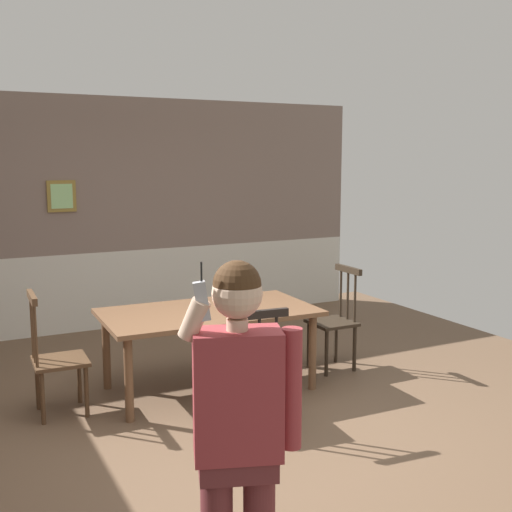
{
  "coord_description": "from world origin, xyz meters",
  "views": [
    {
      "loc": [
        -1.88,
        -4.01,
        2.04
      ],
      "look_at": [
        -0.3,
        -0.9,
        1.5
      ],
      "focal_mm": 44.41,
      "sensor_mm": 36.0,
      "label": 1
    }
  ],
  "objects_px": {
    "chair_by_doorway": "(251,369)",
    "chair_at_table_head": "(335,320)",
    "dining_table": "(209,318)",
    "chair_near_window": "(55,358)",
    "person_figure": "(239,425)"
  },
  "relations": [
    {
      "from": "chair_at_table_head",
      "to": "person_figure",
      "type": "distance_m",
      "value": 3.57
    },
    {
      "from": "chair_at_table_head",
      "to": "chair_by_doorway",
      "type": "bearing_deg",
      "value": 122.87
    },
    {
      "from": "chair_at_table_head",
      "to": "person_figure",
      "type": "relative_size",
      "value": 0.62
    },
    {
      "from": "chair_near_window",
      "to": "person_figure",
      "type": "relative_size",
      "value": 0.62
    },
    {
      "from": "person_figure",
      "to": "dining_table",
      "type": "bearing_deg",
      "value": -90.76
    },
    {
      "from": "dining_table",
      "to": "chair_at_table_head",
      "type": "height_order",
      "value": "chair_at_table_head"
    },
    {
      "from": "chair_by_doorway",
      "to": "chair_at_table_head",
      "type": "height_order",
      "value": "chair_at_table_head"
    },
    {
      "from": "chair_by_doorway",
      "to": "person_figure",
      "type": "distance_m",
      "value": 2.13
    },
    {
      "from": "chair_by_doorway",
      "to": "chair_near_window",
      "type": "bearing_deg",
      "value": 149.41
    },
    {
      "from": "chair_by_doorway",
      "to": "chair_at_table_head",
      "type": "distance_m",
      "value": 1.59
    },
    {
      "from": "dining_table",
      "to": "chair_near_window",
      "type": "bearing_deg",
      "value": 178.43
    },
    {
      "from": "dining_table",
      "to": "person_figure",
      "type": "relative_size",
      "value": 1.15
    },
    {
      "from": "person_figure",
      "to": "chair_at_table_head",
      "type": "bearing_deg",
      "value": -111.3
    },
    {
      "from": "chair_by_doorway",
      "to": "chair_at_table_head",
      "type": "xyz_separation_m",
      "value": [
        1.34,
        0.86,
        0.03
      ]
    },
    {
      "from": "dining_table",
      "to": "chair_near_window",
      "type": "distance_m",
      "value": 1.33
    }
  ]
}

